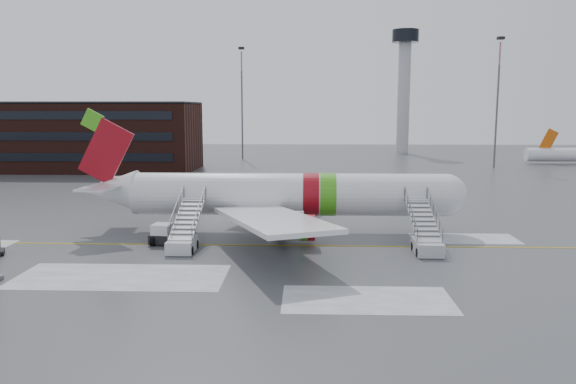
{
  "coord_description": "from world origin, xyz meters",
  "views": [
    {
      "loc": [
        6.45,
        -45.85,
        11.17
      ],
      "look_at": [
        4.77,
        2.05,
        4.0
      ],
      "focal_mm": 35.0,
      "sensor_mm": 36.0,
      "label": 1
    }
  ],
  "objects_px": {
    "airstair_fwd": "(426,238)",
    "pushback_tug": "(166,235)",
    "airstair_aft": "(184,236)",
    "airliner": "(278,195)"
  },
  "relations": [
    {
      "from": "airstair_fwd",
      "to": "airstair_aft",
      "type": "bearing_deg",
      "value": 180.0
    },
    {
      "from": "airliner",
      "to": "pushback_tug",
      "type": "distance_m",
      "value": 10.62
    },
    {
      "from": "airliner",
      "to": "airstair_fwd",
      "type": "bearing_deg",
      "value": -28.71
    },
    {
      "from": "airliner",
      "to": "pushback_tug",
      "type": "relative_size",
      "value": 11.19
    },
    {
      "from": "airstair_fwd",
      "to": "pushback_tug",
      "type": "height_order",
      "value": "airstair_fwd"
    },
    {
      "from": "airstair_aft",
      "to": "pushback_tug",
      "type": "height_order",
      "value": "airstair_aft"
    },
    {
      "from": "airliner",
      "to": "airstair_aft",
      "type": "relative_size",
      "value": 4.55
    },
    {
      "from": "airliner",
      "to": "airstair_aft",
      "type": "xyz_separation_m",
      "value": [
        -7.17,
        -6.54,
        -2.35
      ]
    },
    {
      "from": "airstair_aft",
      "to": "pushback_tug",
      "type": "bearing_deg",
      "value": 138.55
    },
    {
      "from": "airliner",
      "to": "pushback_tug",
      "type": "height_order",
      "value": "airliner"
    }
  ]
}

